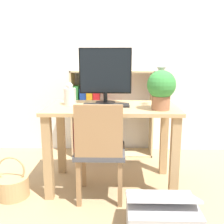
% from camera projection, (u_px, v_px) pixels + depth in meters
% --- Properties ---
extents(ground_plane, '(10.00, 10.00, 0.00)m').
position_uv_depth(ground_plane, '(112.00, 184.00, 2.44)').
color(ground_plane, tan).
extents(wall_back, '(8.00, 0.05, 2.60)m').
position_uv_depth(wall_back, '(114.00, 44.00, 3.11)').
color(wall_back, white).
rests_on(wall_back, ground_plane).
extents(desk, '(1.13, 0.62, 0.74)m').
position_uv_depth(desk, '(112.00, 124.00, 2.31)').
color(desk, tan).
rests_on(desk, ground_plane).
extents(monitor, '(0.47, 0.18, 0.50)m').
position_uv_depth(monitor, '(105.00, 73.00, 2.34)').
color(monitor, black).
rests_on(monitor, desk).
extents(keyboard, '(0.40, 0.15, 0.02)m').
position_uv_depth(keyboard, '(106.00, 105.00, 2.28)').
color(keyboard, black).
rests_on(keyboard, desk).
extents(vase, '(0.11, 0.11, 0.20)m').
position_uv_depth(vase, '(70.00, 95.00, 2.33)').
color(vase, silver).
rests_on(vase, desk).
extents(desk_lamp, '(0.10, 0.19, 0.34)m').
position_uv_depth(desk_lamp, '(160.00, 82.00, 2.27)').
color(desk_lamp, '#B7B7BC').
rests_on(desk_lamp, desk).
extents(potted_plant, '(0.23, 0.23, 0.32)m').
position_uv_depth(potted_plant, '(161.00, 88.00, 2.09)').
color(potted_plant, '#9E6647').
rests_on(potted_plant, desk).
extents(chair, '(0.40, 0.40, 0.82)m').
position_uv_depth(chair, '(100.00, 149.00, 2.09)').
color(chair, '#4C4C51').
rests_on(chair, ground_plane).
extents(bookshelf, '(0.95, 0.28, 1.01)m').
position_uv_depth(bookshelf, '(96.00, 116.00, 3.12)').
color(bookshelf, '#D8BC8C').
rests_on(bookshelf, ground_plane).
extents(basket, '(0.27, 0.27, 0.36)m').
position_uv_depth(basket, '(12.00, 186.00, 2.21)').
color(basket, tan).
rests_on(basket, ground_plane).
extents(storage_box, '(0.46, 0.43, 0.32)m').
position_uv_depth(storage_box, '(161.00, 219.00, 1.70)').
color(storage_box, '#B2B2B7').
rests_on(storage_box, ground_plane).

